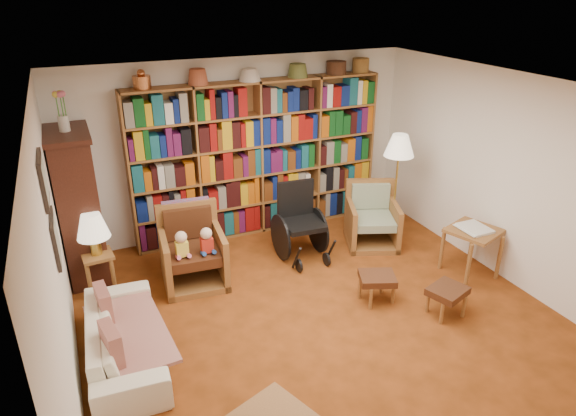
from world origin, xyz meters
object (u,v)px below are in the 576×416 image
wheelchair (300,224)px  armchair_sage (369,220)px  footstool_b (447,293)px  footstool_a (377,280)px  side_table_lamp (99,265)px  floor_lamp (399,150)px  side_table_papers (473,236)px  armchair_leather (191,251)px  sofa (124,337)px

wheelchair → armchair_sage: bearing=-1.8°
footstool_b → footstool_a: bearing=136.0°
side_table_lamp → footstool_b: size_ratio=1.03×
floor_lamp → side_table_papers: 1.50m
armchair_leather → wheelchair: bearing=0.3°
wheelchair → footstool_a: wheelchair is taller
armchair_leather → sofa: bearing=-128.8°
sofa → armchair_sage: 3.70m
footstool_a → armchair_sage: bearing=61.8°
side_table_papers → floor_lamp: bearing=104.9°
floor_lamp → armchair_sage: bearing=171.9°
side_table_lamp → floor_lamp: size_ratio=0.33×
side_table_papers → footstool_b: side_table_papers is taller
side_table_lamp → floor_lamp: 4.10m
side_table_lamp → floor_lamp: floor_lamp is taller
side_table_papers → side_table_lamp: bearing=161.4°
armchair_sage → footstool_b: 1.87m
armchair_sage → floor_lamp: bearing=-8.1°
sofa → floor_lamp: (3.87, 1.13, 1.08)m
side_table_lamp → side_table_papers: bearing=-18.6°
wheelchair → side_table_lamp: bearing=176.9°
side_table_lamp → armchair_sage: bearing=-2.7°
sofa → floor_lamp: floor_lamp is taller
sofa → armchair_leather: size_ratio=1.78×
wheelchair → footstool_b: 2.11m
side_table_lamp → side_table_papers: 4.54m
floor_lamp → side_table_papers: floor_lamp is taller
armchair_sage → footstool_a: bearing=-118.2°
floor_lamp → footstool_b: bearing=-105.9°
armchair_sage → side_table_papers: (0.69, -1.27, 0.20)m
armchair_sage → side_table_papers: size_ratio=1.32×
floor_lamp → wheelchair: bearing=176.6°
sofa → footstool_b: 3.43m
sofa → side_table_papers: 4.21m
wheelchair → floor_lamp: (1.43, -0.09, 0.87)m
side_table_papers → footstool_b: size_ratio=1.45×
side_table_lamp → armchair_sage: armchair_sage is taller
armchair_sage → floor_lamp: 1.07m
armchair_sage → side_table_papers: bearing=-61.4°
side_table_papers → footstool_a: size_ratio=1.43×
floor_lamp → footstool_a: (-1.08, -1.27, -1.05)m
wheelchair → side_table_papers: wheelchair is taller
armchair_leather → footstool_b: size_ratio=1.93×
footstool_a → footstool_b: footstool_b is taller
armchair_sage → wheelchair: bearing=178.2°
side_table_papers → footstool_b: bearing=-145.1°
armchair_leather → footstool_b: armchair_leather is taller
armchair_leather → side_table_papers: bearing=-21.9°
side_table_lamp → armchair_leather: size_ratio=0.53×
armchair_leather → armchair_sage: 2.54m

